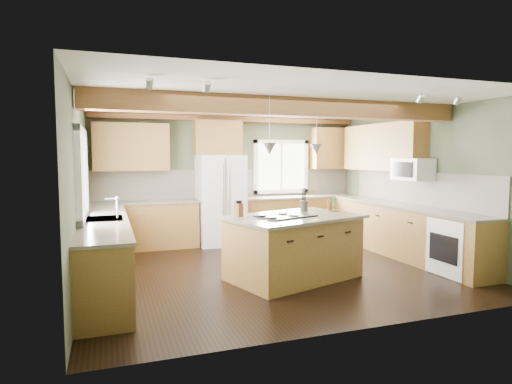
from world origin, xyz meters
name	(u,v)px	position (x,y,z in m)	size (l,w,h in m)	color
floor	(273,269)	(0.00, 0.00, 0.00)	(5.60, 5.60, 0.00)	black
ceiling	(274,102)	(0.00, 0.00, 2.60)	(5.60, 5.60, 0.00)	silver
wall_back	(230,179)	(0.00, 2.50, 1.30)	(5.60, 5.60, 0.00)	#3D4632
wall_left	(79,192)	(-2.80, 0.00, 1.30)	(5.00, 5.00, 0.00)	#3D4632
wall_right	(420,183)	(2.80, 0.00, 1.30)	(5.00, 5.00, 0.00)	#3D4632
ceiling_beam	(288,107)	(0.00, -0.57, 2.47)	(5.55, 0.26, 0.26)	brown
soffit_trim	(231,119)	(0.00, 2.40, 2.54)	(5.55, 0.20, 0.10)	brown
backsplash_back	(230,183)	(0.00, 2.48, 1.21)	(5.58, 0.03, 0.58)	brown
backsplash_right	(418,188)	(2.78, 0.05, 1.21)	(0.03, 3.70, 0.58)	brown
base_cab_back_left	(144,226)	(-1.79, 2.20, 0.44)	(2.02, 0.60, 0.88)	brown
counter_back_left	(144,202)	(-1.79, 2.20, 0.90)	(2.06, 0.64, 0.04)	brown
base_cab_back_right	(300,218)	(1.49, 2.20, 0.44)	(2.62, 0.60, 0.88)	brown
counter_back_right	(300,197)	(1.49, 2.20, 0.90)	(2.66, 0.64, 0.04)	brown
base_cab_left	(105,253)	(-2.50, 0.05, 0.44)	(0.60, 3.70, 0.88)	brown
counter_left	(104,220)	(-2.50, 0.05, 0.90)	(0.64, 3.74, 0.04)	brown
base_cab_right	(403,232)	(2.50, 0.05, 0.44)	(0.60, 3.70, 0.88)	brown
counter_right	(404,206)	(2.50, 0.05, 0.90)	(0.64, 3.74, 0.04)	brown
upper_cab_back_left	(131,147)	(-1.99, 2.33, 1.95)	(1.40, 0.35, 0.90)	brown
upper_cab_over_fridge	(218,138)	(-0.30, 2.33, 2.15)	(0.96, 0.35, 0.70)	brown
upper_cab_right	(382,147)	(2.62, 0.90, 1.95)	(0.35, 2.20, 0.90)	brown
upper_cab_back_corner	(331,148)	(2.30, 2.33, 1.95)	(0.90, 0.35, 0.90)	brown
window_left	(80,173)	(-2.78, 0.05, 1.55)	(0.04, 1.60, 1.05)	white
window_back	(281,167)	(1.15, 2.48, 1.55)	(1.10, 0.04, 1.00)	white
sink	(104,220)	(-2.50, 0.05, 0.91)	(0.50, 0.65, 0.03)	#262628
faucet	(117,209)	(-2.32, 0.05, 1.05)	(0.02, 0.02, 0.28)	#B2B2B7
dishwasher	(105,278)	(-2.49, -1.25, 0.43)	(0.60, 0.60, 0.84)	white
oven	(459,247)	(2.49, -1.25, 0.43)	(0.60, 0.72, 0.84)	white
microwave	(412,169)	(2.58, -0.05, 1.55)	(0.40, 0.70, 0.38)	white
pendant_left	(270,149)	(-0.33, -0.70, 1.88)	(0.18, 0.18, 0.16)	#B2B2B7
pendant_right	(316,149)	(0.52, -0.43, 1.88)	(0.18, 0.18, 0.16)	#B2B2B7
refrigerator	(221,200)	(-0.30, 2.12, 0.90)	(0.90, 0.74, 1.80)	silver
island	(293,248)	(0.09, -0.57, 0.44)	(1.78, 1.09, 0.88)	brown
island_top	(294,217)	(0.09, -0.57, 0.90)	(1.90, 1.21, 0.04)	brown
cooktop	(286,216)	(-0.05, -0.61, 0.93)	(0.77, 0.52, 0.02)	black
knife_block	(239,210)	(-0.68, -0.37, 1.01)	(0.11, 0.08, 0.19)	brown
utensil_crock	(304,206)	(0.45, -0.16, 1.00)	(0.13, 0.13, 0.17)	#3A332E
bottle_tray	(332,205)	(0.89, -0.26, 1.02)	(0.21, 0.21, 0.20)	brown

